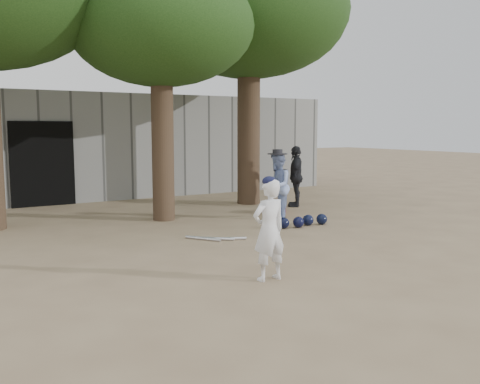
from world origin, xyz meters
TOP-DOWN VIEW (x-y plane):
  - ground at (0.00, 0.00)m, footprint 70.00×70.00m
  - boy_player at (-0.12, -0.90)m, footprint 0.51×0.34m
  - spectator_blue at (2.77, 2.94)m, footprint 0.88×0.92m
  - spectator_dark at (4.33, 4.28)m, footprint 0.90×0.94m
  - red_bag at (3.28, 3.72)m, footprint 0.44×0.34m
  - back_building at (-0.00, 10.33)m, footprint 16.00×5.24m
  - helmet_row at (2.71, 1.93)m, footprint 1.19×0.31m
  - bat_pile at (0.51, 1.73)m, footprint 0.91×0.74m
  - tree_row at (0.74, 5.02)m, footprint 11.40×5.80m

SIDE VIEW (x-z plane):
  - ground at x=0.00m, z-range 0.00..0.00m
  - bat_pile at x=0.51m, z-range 0.00..0.06m
  - helmet_row at x=2.71m, z-range 0.00..0.23m
  - red_bag at x=3.28m, z-range 0.00..0.30m
  - boy_player at x=-0.12m, z-range 0.00..1.36m
  - spectator_blue at x=2.77m, z-range 0.00..1.49m
  - spectator_dark at x=4.33m, z-range 0.00..1.57m
  - back_building at x=0.00m, z-range 0.00..3.00m
  - tree_row at x=0.74m, z-range 1.34..8.03m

